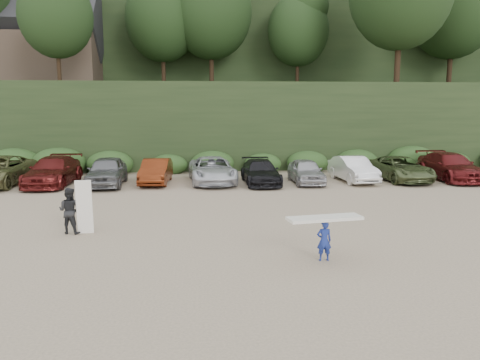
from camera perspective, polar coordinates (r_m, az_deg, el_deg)
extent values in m
plane|color=tan|center=(16.95, -4.88, -6.02)|extent=(120.00, 120.00, 0.00)
cube|color=black|center=(38.40, -5.09, 6.92)|extent=(80.00, 14.00, 6.00)
cube|color=black|center=(56.49, -5.18, 12.65)|extent=(90.00, 30.00, 16.00)
ellipsoid|color=black|center=(38.94, -5.26, 18.76)|extent=(66.00, 12.00, 10.00)
cube|color=#2B491E|center=(31.11, -6.03, 1.98)|extent=(46.20, 2.00, 1.20)
cube|color=brown|center=(42.27, -22.15, 13.28)|extent=(8.00, 6.00, 4.00)
imported|color=#5B1614|center=(28.11, -21.81, 1.01)|extent=(2.34, 5.47, 1.57)
imported|color=slate|center=(26.98, -15.92, 1.04)|extent=(2.04, 4.78, 1.61)
imported|color=#64250F|center=(27.06, -10.20, 1.04)|extent=(1.70, 4.32, 1.40)
imported|color=silver|center=(26.90, -3.41, 1.22)|extent=(2.83, 5.51, 1.49)
imported|color=black|center=(26.53, 2.51, 0.98)|extent=(2.02, 4.73, 1.36)
imported|color=#ACACB1|center=(27.03, 8.04, 1.08)|extent=(1.66, 4.10, 1.39)
imported|color=white|center=(28.15, 13.61, 1.30)|extent=(1.91, 4.54, 1.46)
imported|color=#505E36|center=(29.24, 18.94, 1.31)|extent=(2.73, 5.27, 1.42)
imported|color=maroon|center=(30.66, 24.22, 1.50)|extent=(2.33, 5.54, 1.60)
imported|color=navy|center=(13.65, 10.21, -7.29)|extent=(0.44, 0.29, 1.18)
cube|color=white|center=(13.48, 10.29, -4.60)|extent=(2.22, 0.94, 0.09)
imported|color=black|center=(17.25, -20.07, -3.53)|extent=(0.90, 0.78, 1.61)
cube|color=white|center=(16.95, -18.44, -3.15)|extent=(0.56, 0.33, 1.90)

